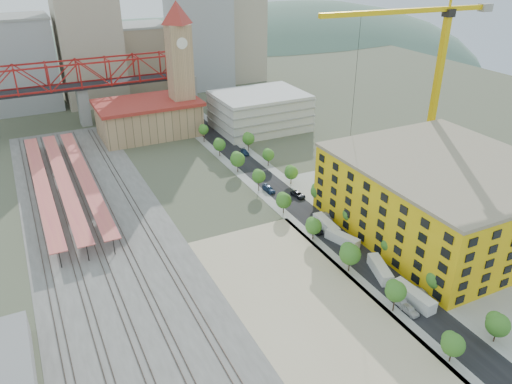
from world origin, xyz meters
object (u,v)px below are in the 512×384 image
construction_building (444,196)px  car_0 (409,309)px  clock_tower (179,56)px  site_trailer_d (326,225)px  tower_crane (431,61)px  site_trailer_b (380,269)px  site_trailer_c (342,239)px  site_trailer_a (413,296)px

construction_building → car_0: 37.27m
clock_tower → site_trailer_d: clock_tower is taller
tower_crane → clock_tower: bearing=125.2°
site_trailer_b → site_trailer_d: site_trailer_d is taller
site_trailer_b → car_0: size_ratio=2.03×
site_trailer_d → car_0: size_ratio=2.06×
construction_building → car_0: bearing=-143.1°
tower_crane → site_trailer_d: (-42.91, -15.47, -34.62)m
site_trailer_c → car_0: (-3.00, -27.13, -0.43)m
site_trailer_a → clock_tower: bearing=89.5°
site_trailer_d → car_0: (-3.00, -34.24, -0.53)m
tower_crane → site_trailer_c: (-42.91, -22.58, -34.71)m
clock_tower → site_trailer_d: (8.00, -87.52, -27.37)m
clock_tower → site_trailer_a: (8.00, -119.51, -27.31)m
tower_crane → site_trailer_a: bearing=-132.1°
site_trailer_c → clock_tower: bearing=76.0°
construction_building → site_trailer_d: size_ratio=5.23×
site_trailer_b → car_0: bearing=-85.6°
site_trailer_a → site_trailer_c: size_ratio=1.13×
tower_crane → site_trailer_a: 72.71m
site_trailer_a → site_trailer_b: bearing=85.7°
clock_tower → site_trailer_b: size_ratio=5.46×
site_trailer_a → car_0: bearing=-147.4°
site_trailer_b → clock_tower: bearing=111.8°
site_trailer_b → car_0: site_trailer_b is taller
construction_building → car_0: construction_building is taller
clock_tower → site_trailer_d: 92.05m
tower_crane → site_trailer_a: tower_crane is taller
construction_building → site_trailer_d: bearing=154.4°
tower_crane → site_trailer_d: size_ratio=6.02×
site_trailer_c → car_0: site_trailer_c is taller
construction_building → site_trailer_d: 29.95m
site_trailer_b → tower_crane: bearing=58.3°
clock_tower → site_trailer_c: 98.86m
site_trailer_b → car_0: (-3.00, -12.82, -0.50)m
clock_tower → car_0: 125.02m
site_trailer_b → site_trailer_d: size_ratio=0.98×
construction_building → site_trailer_d: construction_building is taller
tower_crane → site_trailer_c: size_ratio=6.47×
site_trailer_d → site_trailer_a: bearing=-86.4°
site_trailer_c → construction_building: bearing=-30.5°
site_trailer_a → site_trailer_d: bearing=85.7°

